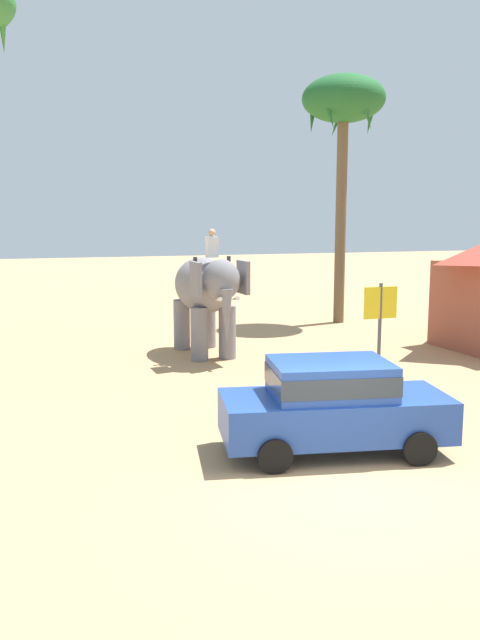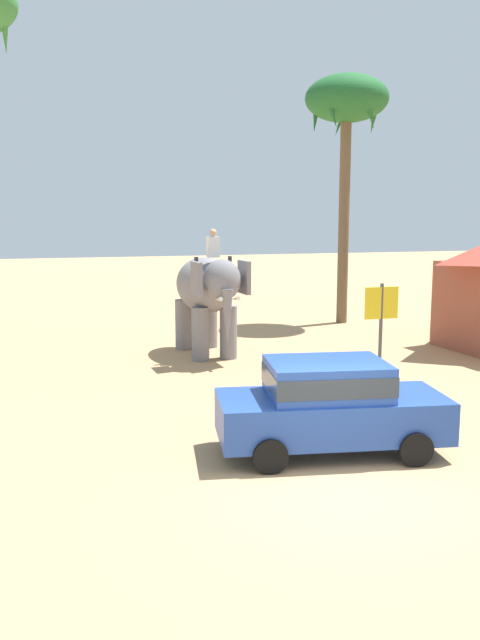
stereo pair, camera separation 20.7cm
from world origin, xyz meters
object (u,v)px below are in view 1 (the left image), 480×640
Objects in this scene: palm_tree_left_of_road at (343,108)px; signboard_yellow at (380,308)px; car_sedan_foreground at (333,403)px; elephant_with_mahout at (206,291)px.

palm_tree_left_of_road is 10.38m from signboard_yellow.
palm_tree_left_of_road is (6.59, 13.47, 7.41)m from car_sedan_foreground.
car_sedan_foreground is 8.97m from elephant_with_mahout.
signboard_yellow is at bearing -107.47° from palm_tree_left_of_road.
palm_tree_left_of_road reaches higher than car_sedan_foreground.
elephant_with_mahout is (-0.08, 8.91, 1.06)m from car_sedan_foreground.
elephant_with_mahout is 5.25m from signboard_yellow.
elephant_with_mahout reaches higher than car_sedan_foreground.
elephant_with_mahout is 10.28m from palm_tree_left_of_road.
elephant_with_mahout is 0.41× the size of palm_tree_left_of_road.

